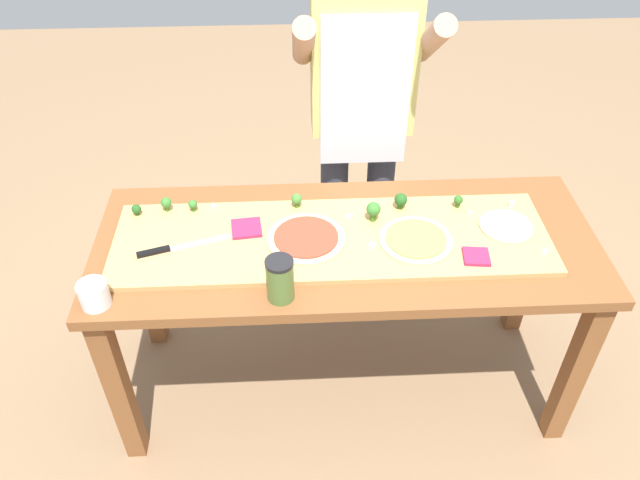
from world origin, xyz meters
name	(u,v)px	position (x,y,z in m)	size (l,w,h in m)	color
ground_plane	(341,380)	(0.00, 0.00, 0.00)	(8.00, 8.00, 0.00)	#896B4C
prep_table	(346,264)	(0.00, 0.00, 0.68)	(1.75, 0.69, 0.79)	brown
cutting_board	(332,239)	(-0.05, -0.01, 0.80)	(1.50, 0.43, 0.02)	tan
chefs_knife	(171,248)	(-0.60, -0.05, 0.82)	(0.31, 0.11, 0.02)	#B7BABF
pizza_whole_cheese_artichoke	(506,226)	(0.56, 0.01, 0.82)	(0.19, 0.19, 0.02)	beige
pizza_whole_pesto_green	(416,240)	(0.23, -0.04, 0.82)	(0.25, 0.25, 0.02)	beige
pizza_whole_tomato_red	(306,238)	(-0.14, -0.02, 0.82)	(0.27, 0.27, 0.02)	beige
pizza_slice_far_left	(246,228)	(-0.35, 0.05, 0.82)	(0.10, 0.10, 0.01)	#9E234C
pizza_slice_near_left	(476,257)	(0.42, -0.14, 0.82)	(0.09, 0.09, 0.01)	#9E234C
broccoli_floret_center_right	(166,203)	(-0.64, 0.17, 0.85)	(0.04, 0.04, 0.05)	#3F7220
broccoli_floret_center_left	(136,209)	(-0.74, 0.15, 0.84)	(0.03, 0.03, 0.04)	#2C5915
broccoli_floret_back_left	(401,200)	(0.21, 0.14, 0.85)	(0.05, 0.05, 0.06)	#2C5915
broccoli_floret_back_right	(458,200)	(0.42, 0.14, 0.84)	(0.03, 0.03, 0.05)	#366618
broccoli_floret_front_right	(373,210)	(0.10, 0.08, 0.86)	(0.05, 0.05, 0.07)	#3F7220
broccoli_floret_back_mid	(193,205)	(-0.54, 0.17, 0.84)	(0.03, 0.03, 0.05)	#3F7220
broccoli_floret_front_left	(297,199)	(-0.17, 0.17, 0.85)	(0.04, 0.04, 0.06)	#487A23
cheese_crumble_a	(545,252)	(0.65, -0.13, 0.82)	(0.02, 0.02, 0.02)	white
cheese_crumble_b	(512,204)	(0.61, 0.14, 0.82)	(0.02, 0.02, 0.02)	silver
cheese_crumble_c	(470,213)	(0.45, 0.10, 0.82)	(0.01, 0.01, 0.01)	white
cheese_crumble_d	(349,218)	(0.01, 0.08, 0.82)	(0.02, 0.02, 0.02)	silver
cheese_crumble_e	(214,206)	(-0.47, 0.18, 0.82)	(0.01, 0.01, 0.01)	silver
cheese_crumble_f	(372,246)	(0.08, -0.07, 0.82)	(0.02, 0.02, 0.02)	silver
flour_cup	(94,296)	(-0.80, -0.27, 0.83)	(0.09, 0.09, 0.08)	white
sauce_jar	(280,279)	(-0.23, -0.27, 0.87)	(0.09, 0.09, 0.15)	#517033
cook_center	(362,104)	(0.10, 0.59, 1.00)	(0.54, 0.39, 1.67)	#333847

